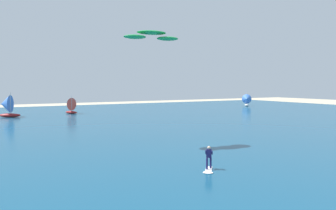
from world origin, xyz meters
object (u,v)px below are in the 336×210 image
object	(u,v)px
kitesurfer	(209,162)
sailboat_leading	(70,106)
kite	(151,36)
sailboat_far_left	(247,100)
sailboat_trailing	(6,106)

from	to	relation	value
kitesurfer	sailboat_leading	distance (m)	49.60
kitesurfer	kite	world-z (taller)	kite
kitesurfer	sailboat_far_left	size ratio (longest dim) A/B	0.51
kitesurfer	sailboat_leading	world-z (taller)	sailboat_leading
kitesurfer	sailboat_trailing	size ratio (longest dim) A/B	0.41
sailboat_trailing	kitesurfer	bearing A→B (deg)	-77.80
kitesurfer	kite	distance (m)	14.12
sailboat_leading	sailboat_far_left	world-z (taller)	sailboat_far_left
sailboat_trailing	sailboat_far_left	bearing A→B (deg)	1.32
kitesurfer	kite	size ratio (longest dim) A/B	0.33
sailboat_trailing	sailboat_far_left	world-z (taller)	sailboat_trailing
kite	sailboat_trailing	size ratio (longest dim) A/B	1.24
sailboat_leading	kitesurfer	bearing A→B (deg)	-91.63
kite	sailboat_trailing	distance (m)	40.24
kitesurfer	sailboat_trailing	distance (m)	48.82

